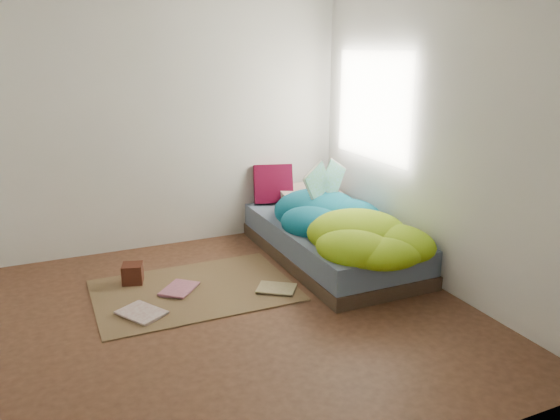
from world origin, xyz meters
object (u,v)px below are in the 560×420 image
at_px(pillow_magenta, 273,184).
at_px(wooden_box, 133,273).
at_px(open_book, 326,170).
at_px(floor_book_a, 128,319).
at_px(bed, 330,242).
at_px(floor_book_b, 167,287).

xyz_separation_m(pillow_magenta, wooden_box, (-1.61, -0.73, -0.45)).
distance_m(open_book, wooden_box, 1.98).
distance_m(pillow_magenta, floor_book_a, 2.32).
bearing_deg(wooden_box, floor_book_a, -102.39).
relative_size(bed, open_book, 4.19).
xyz_separation_m(floor_book_a, floor_book_b, (0.38, 0.43, 0.00)).
relative_size(bed, floor_book_b, 6.39).
relative_size(wooden_box, floor_book_b, 0.53).
height_order(wooden_box, floor_book_a, wooden_box).
xyz_separation_m(bed, pillow_magenta, (-0.19, 0.91, 0.37)).
bearing_deg(bed, floor_book_a, -165.67).
xyz_separation_m(bed, floor_book_b, (-1.58, -0.07, -0.14)).
bearing_deg(pillow_magenta, floor_book_b, -129.45).
distance_m(bed, floor_book_b, 1.59).
bearing_deg(bed, floor_book_b, -177.59).
height_order(open_book, floor_book_a, open_book).
relative_size(bed, floor_book_a, 5.94).
xyz_separation_m(pillow_magenta, open_book, (0.23, -0.73, 0.28)).
height_order(pillow_magenta, open_book, open_book).
bearing_deg(floor_book_a, open_book, -11.94).
height_order(floor_book_a, floor_book_b, floor_book_b).
bearing_deg(pillow_magenta, open_book, -57.35).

